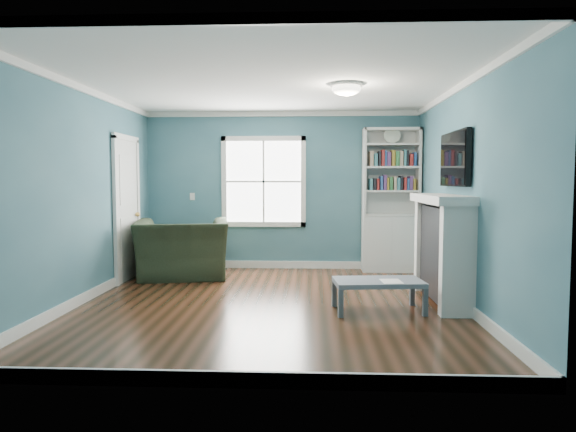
{
  "coord_description": "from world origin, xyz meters",
  "views": [
    {
      "loc": [
        0.5,
        -6.01,
        1.47
      ],
      "look_at": [
        0.2,
        0.4,
        1.02
      ],
      "focal_mm": 32.0,
      "sensor_mm": 36.0,
      "label": 1
    }
  ],
  "objects": [
    {
      "name": "room_walls",
      "position": [
        0.0,
        0.0,
        1.58
      ],
      "size": [
        5.0,
        5.0,
        5.0
      ],
      "color": "#325D6E",
      "rests_on": "ground"
    },
    {
      "name": "bookshelf",
      "position": [
        1.77,
        2.3,
        0.92
      ],
      "size": [
        0.9,
        0.35,
        2.31
      ],
      "color": "silver",
      "rests_on": "ground"
    },
    {
      "name": "tv",
      "position": [
        2.2,
        0.2,
        1.72
      ],
      "size": [
        0.06,
        1.1,
        0.65
      ],
      "primitive_type": "cube",
      "color": "black",
      "rests_on": "fireplace"
    },
    {
      "name": "ceiling_fixture",
      "position": [
        0.9,
        0.1,
        2.55
      ],
      "size": [
        0.38,
        0.38,
        0.15
      ],
      "color": "white",
      "rests_on": "room_walls"
    },
    {
      "name": "fireplace",
      "position": [
        2.08,
        0.2,
        0.64
      ],
      "size": [
        0.44,
        1.58,
        1.3
      ],
      "color": "black",
      "rests_on": "ground"
    },
    {
      "name": "door",
      "position": [
        -2.22,
        1.4,
        1.07
      ],
      "size": [
        0.12,
        0.98,
        2.17
      ],
      "color": "silver",
      "rests_on": "ground"
    },
    {
      "name": "window",
      "position": [
        -0.3,
        2.49,
        1.45
      ],
      "size": [
        1.4,
        0.06,
        1.5
      ],
      "color": "white",
      "rests_on": "room_walls"
    },
    {
      "name": "paper_sheet",
      "position": [
        1.38,
        -0.37,
        0.36
      ],
      "size": [
        0.24,
        0.29,
        0.0
      ],
      "primitive_type": "cube",
      "rotation": [
        0.0,
        0.0,
        0.09
      ],
      "color": "white",
      "rests_on": "coffee_table"
    },
    {
      "name": "floor",
      "position": [
        0.0,
        0.0,
        0.0
      ],
      "size": [
        5.0,
        5.0,
        0.0
      ],
      "primitive_type": "plane",
      "color": "black",
      "rests_on": "ground"
    },
    {
      "name": "coffee_table",
      "position": [
        1.25,
        -0.28,
        0.31
      ],
      "size": [
        1.03,
        0.63,
        0.36
      ],
      "rotation": [
        0.0,
        0.0,
        0.1
      ],
      "color": "#444B52",
      "rests_on": "ground"
    },
    {
      "name": "recliner",
      "position": [
        -1.45,
        1.6,
        0.59
      ],
      "size": [
        1.49,
        1.12,
        1.17
      ],
      "primitive_type": "imported",
      "rotation": [
        0.0,
        0.0,
        -2.94
      ],
      "color": "black",
      "rests_on": "ground"
    },
    {
      "name": "trim",
      "position": [
        0.0,
        0.0,
        1.24
      ],
      "size": [
        4.5,
        5.0,
        2.6
      ],
      "color": "white",
      "rests_on": "ground"
    },
    {
      "name": "light_switch",
      "position": [
        -1.5,
        2.48,
        1.2
      ],
      "size": [
        0.08,
        0.01,
        0.12
      ],
      "primitive_type": "cube",
      "color": "white",
      "rests_on": "room_walls"
    }
  ]
}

